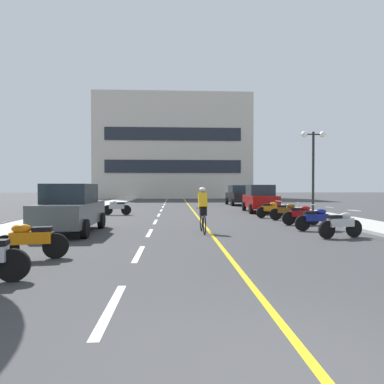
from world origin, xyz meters
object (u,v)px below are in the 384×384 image
at_px(motorcycle_2, 341,224).
at_px(motorcycle_7, 117,207).
at_px(parked_car_mid, 260,198).
at_px(motorcycle_1, 30,240).
at_px(street_lamp_mid, 313,153).
at_px(motorcycle_4, 301,214).
at_px(motorcycle_3, 316,219).
at_px(motorcycle_6, 270,209).
at_px(motorcycle_5, 287,211).
at_px(parked_car_far, 239,195).
at_px(parked_car_near, 71,208).
at_px(cyclist_rider, 203,209).

height_order(motorcycle_2, motorcycle_7, same).
height_order(parked_car_mid, motorcycle_1, parked_car_mid).
distance_m(street_lamp_mid, motorcycle_4, 6.39).
xyz_separation_m(motorcycle_2, motorcycle_3, (-0.06, 1.87, 0.00)).
xyz_separation_m(street_lamp_mid, motorcycle_1, (-11.56, -11.76, -3.21)).
distance_m(street_lamp_mid, motorcycle_6, 4.49).
bearing_deg(motorcycle_7, motorcycle_1, -89.79).
relative_size(motorcycle_1, motorcycle_2, 1.01).
relative_size(motorcycle_4, motorcycle_5, 1.01).
bearing_deg(motorcycle_1, parked_car_far, 68.22).
height_order(motorcycle_3, motorcycle_5, same).
bearing_deg(motorcycle_1, motorcycle_6, 50.56).
bearing_deg(motorcycle_7, parked_car_near, -92.82).
bearing_deg(parked_car_near, motorcycle_7, 87.18).
relative_size(motorcycle_3, cyclist_rider, 0.96).
bearing_deg(motorcycle_2, parked_car_far, 89.04).
bearing_deg(parked_car_far, motorcycle_2, -90.96).
height_order(street_lamp_mid, motorcycle_7, street_lamp_mid).
height_order(parked_car_near, parked_car_mid, same).
distance_m(parked_car_mid, parked_car_far, 8.66).
distance_m(street_lamp_mid, motorcycle_3, 8.06).
bearing_deg(motorcycle_3, motorcycle_5, 87.34).
bearing_deg(parked_car_near, motorcycle_5, 23.87).
relative_size(parked_car_near, parked_car_far, 0.99).
relative_size(parked_car_near, parked_car_mid, 0.99).
xyz_separation_m(parked_car_near, parked_car_mid, (9.55, 9.86, 0.00)).
height_order(parked_car_mid, motorcycle_5, parked_car_mid).
bearing_deg(parked_car_mid, motorcycle_5, -90.28).
relative_size(street_lamp_mid, motorcycle_1, 2.87).
bearing_deg(motorcycle_6, motorcycle_7, 165.78).
bearing_deg(motorcycle_5, parked_car_mid, 89.72).
bearing_deg(motorcycle_6, motorcycle_3, -87.75).
bearing_deg(motorcycle_6, motorcycle_1, -129.44).
height_order(motorcycle_2, motorcycle_4, same).
xyz_separation_m(motorcycle_3, motorcycle_7, (-8.94, 7.88, 0.00)).
bearing_deg(motorcycle_2, motorcycle_3, 91.88).
height_order(parked_car_far, motorcycle_3, parked_car_far).
height_order(parked_car_mid, motorcycle_4, parked_car_mid).
bearing_deg(parked_car_mid, motorcycle_6, -96.20).
distance_m(street_lamp_mid, cyclist_rider, 10.46).
height_order(parked_car_mid, parked_car_far, same).
height_order(parked_car_mid, motorcycle_3, parked_car_mid).
relative_size(street_lamp_mid, motorcycle_3, 2.84).
relative_size(motorcycle_7, cyclist_rider, 0.96).
bearing_deg(parked_car_near, motorcycle_6, 32.45).
bearing_deg(parked_car_far, parked_car_near, -117.74).
xyz_separation_m(motorcycle_3, motorcycle_4, (0.14, 1.98, 0.00)).
relative_size(motorcycle_1, motorcycle_5, 1.00).
distance_m(street_lamp_mid, motorcycle_5, 4.93).
distance_m(parked_car_mid, cyclist_rider, 11.03).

